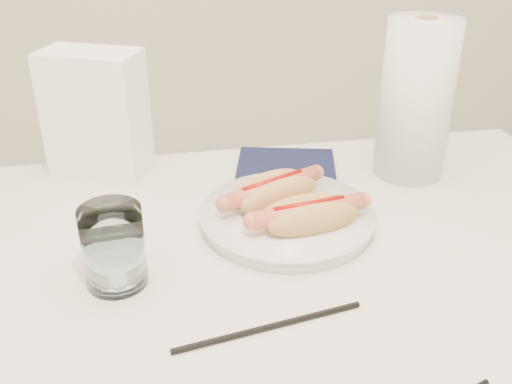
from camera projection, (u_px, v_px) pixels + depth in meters
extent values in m
cube|color=silver|center=(239.00, 292.00, 0.75)|extent=(1.20, 0.80, 0.04)
cylinder|color=silver|center=(455.00, 305.00, 1.31)|extent=(0.04, 0.04, 0.71)
cylinder|color=white|center=(287.00, 219.00, 0.85)|extent=(0.27, 0.27, 0.02)
ellipsoid|color=tan|center=(279.00, 195.00, 0.85)|extent=(0.14, 0.09, 0.05)
ellipsoid|color=tan|center=(266.00, 187.00, 0.87)|extent=(0.14, 0.09, 0.05)
ellipsoid|color=tan|center=(272.00, 197.00, 0.86)|extent=(0.13, 0.10, 0.02)
cylinder|color=#CE6248|center=(272.00, 187.00, 0.85)|extent=(0.16, 0.09, 0.02)
cylinder|color=#990A05|center=(272.00, 181.00, 0.85)|extent=(0.10, 0.05, 0.01)
ellipsoid|color=tan|center=(313.00, 220.00, 0.79)|extent=(0.14, 0.05, 0.05)
ellipsoid|color=tan|center=(304.00, 209.00, 0.81)|extent=(0.14, 0.05, 0.05)
ellipsoid|color=tan|center=(308.00, 221.00, 0.80)|extent=(0.13, 0.07, 0.02)
cylinder|color=#E2664F|center=(309.00, 211.00, 0.80)|extent=(0.17, 0.05, 0.02)
cylinder|color=#990A05|center=(309.00, 204.00, 0.79)|extent=(0.10, 0.03, 0.01)
cylinder|color=silver|center=(114.00, 247.00, 0.71)|extent=(0.08, 0.08, 0.10)
cylinder|color=black|center=(269.00, 327.00, 0.66)|extent=(0.22, 0.05, 0.01)
cube|color=white|center=(96.00, 114.00, 0.96)|extent=(0.18, 0.14, 0.21)
cube|color=black|center=(286.00, 170.00, 1.01)|extent=(0.20, 0.20, 0.01)
cylinder|color=white|center=(416.00, 100.00, 0.95)|extent=(0.12, 0.12, 0.26)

